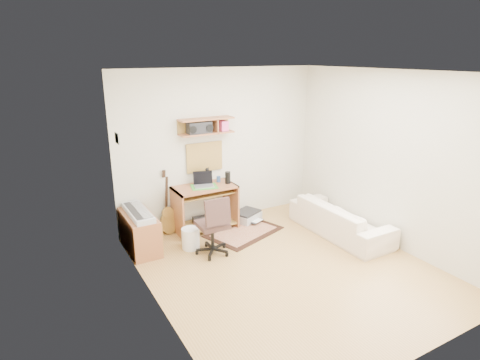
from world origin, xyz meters
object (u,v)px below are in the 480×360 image
desk (205,208)px  task_chair (212,224)px  cabinet (140,232)px  printer (247,216)px  sofa (340,214)px

desk → task_chair: task_chair is taller
task_chair → desk: bearing=73.2°
cabinet → printer: bearing=3.7°
printer → sofa: sofa is taller
cabinet → printer: 1.93m
cabinet → sofa: sofa is taller
sofa → desk: bearing=55.4°
task_chair → printer: 1.35m
cabinet → printer: cabinet is taller
desk → task_chair: size_ratio=1.09×
cabinet → sofa: 3.15m
cabinet → printer: (1.92, 0.12, -0.19)m
desk → task_chair: (-0.27, -0.83, 0.08)m
task_chair → sofa: 2.12m
sofa → printer: bearing=41.0°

